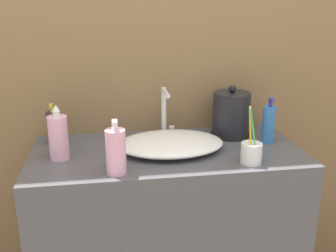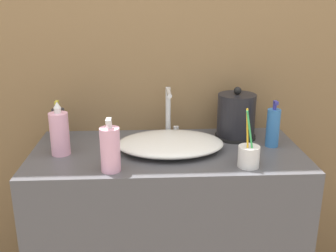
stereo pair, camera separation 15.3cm
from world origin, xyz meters
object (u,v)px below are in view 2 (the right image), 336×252
at_px(toothbrush_cup, 249,156).
at_px(lotion_bottle, 59,124).
at_px(electric_kettle, 236,117).
at_px(mouthwash_bottle, 60,133).
at_px(hand_cream_bottle, 110,149).
at_px(faucet, 169,110).
at_px(shampoo_bottle, 273,127).

distance_m(toothbrush_cup, lotion_bottle, 0.80).
height_order(electric_kettle, mouthwash_bottle, electric_kettle).
bearing_deg(toothbrush_cup, electric_kettle, 86.43).
distance_m(electric_kettle, mouthwash_bottle, 0.73).
bearing_deg(lotion_bottle, hand_cream_bottle, -53.39).
distance_m(toothbrush_cup, mouthwash_bottle, 0.71).
height_order(faucet, lotion_bottle, faucet).
bearing_deg(toothbrush_cup, faucet, 128.03).
xyz_separation_m(electric_kettle, toothbrush_cup, (-0.02, -0.31, -0.05)).
bearing_deg(shampoo_bottle, mouthwash_bottle, -176.98).
bearing_deg(faucet, toothbrush_cup, -51.97).
bearing_deg(toothbrush_cup, shampoo_bottle, 53.64).
relative_size(electric_kettle, mouthwash_bottle, 1.07).
bearing_deg(lotion_bottle, toothbrush_cup, -23.50).
bearing_deg(shampoo_bottle, hand_cream_bottle, -161.80).
distance_m(faucet, lotion_bottle, 0.47).
relative_size(electric_kettle, toothbrush_cup, 1.04).
bearing_deg(lotion_bottle, faucet, 2.44).
distance_m(faucet, shampoo_bottle, 0.43).
bearing_deg(hand_cream_bottle, lotion_bottle, 126.61).
bearing_deg(shampoo_bottle, lotion_bottle, 172.23).
xyz_separation_m(faucet, mouthwash_bottle, (-0.43, -0.18, -0.03)).
relative_size(lotion_bottle, mouthwash_bottle, 0.82).
xyz_separation_m(faucet, electric_kettle, (0.28, -0.03, -0.03)).
bearing_deg(mouthwash_bottle, lotion_bottle, 102.92).
bearing_deg(electric_kettle, lotion_bottle, 179.23).
relative_size(faucet, hand_cream_bottle, 1.11).
distance_m(mouthwash_bottle, hand_cream_bottle, 0.26).
bearing_deg(mouthwash_bottle, faucet, 23.17).
bearing_deg(electric_kettle, faucet, 173.95).
relative_size(shampoo_bottle, mouthwash_bottle, 0.91).
height_order(faucet, toothbrush_cup, same).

